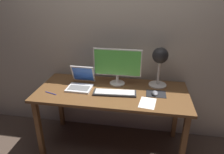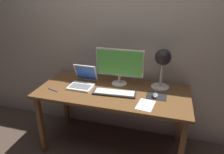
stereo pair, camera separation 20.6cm
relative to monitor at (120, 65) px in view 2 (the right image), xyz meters
name	(u,v)px [view 2 (the right image)]	position (x,y,z in m)	size (l,w,h in m)	color
ground_plane	(112,145)	(-0.03, -0.17, -0.98)	(4.80, 4.80, 0.00)	#47382D
back_wall	(122,31)	(-0.03, 0.23, 0.32)	(4.80, 0.06, 2.60)	#B2A893
desk	(112,97)	(-0.03, -0.17, -0.32)	(1.60, 0.70, 0.74)	brown
monitor	(120,65)	(0.00, 0.00, 0.00)	(0.53, 0.17, 0.41)	silver
keyboard_main	(115,93)	(0.01, -0.24, -0.22)	(0.45, 0.17, 0.03)	#28282B
laptop	(83,80)	(-0.38, -0.13, -0.17)	(0.27, 0.30, 0.22)	silver
desk_lamp	(163,61)	(0.45, 0.04, 0.07)	(0.20, 0.20, 0.43)	beige
mousepad	(156,96)	(0.43, -0.18, -0.23)	(0.20, 0.16, 0.00)	black
mouse	(155,95)	(0.42, -0.19, -0.22)	(0.06, 0.10, 0.03)	slate
paper_sheet_near_mouse	(146,105)	(0.34, -0.37, -0.24)	(0.15, 0.21, 0.00)	white
pen	(53,90)	(-0.64, -0.34, -0.23)	(0.01, 0.01, 0.14)	#2633A5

